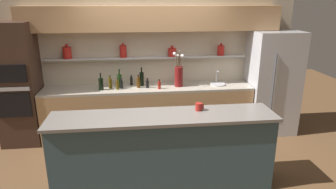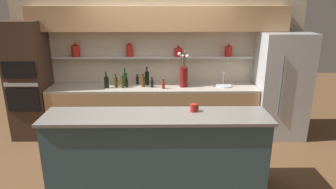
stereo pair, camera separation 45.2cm
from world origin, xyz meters
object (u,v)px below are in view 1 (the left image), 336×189
object	(u,v)px
bottle_oil_0	(118,85)
bottle_sauce_9	(159,85)
bottle_wine_1	(101,84)
oven_tower	(18,85)
bottle_spirit_8	(138,82)
bottle_wine_7	(120,80)
bottle_sauce_3	(122,84)
refrigerator	(272,83)
bottle_sauce_4	(147,84)
bottle_wine_6	(142,79)
flower_vase	(179,75)
bottle_sauce_2	(131,81)
sink_fixture	(218,83)
coffee_mug	(199,107)
bottle_oil_5	(110,83)

from	to	relation	value
bottle_oil_0	bottle_sauce_9	size ratio (longest dim) A/B	1.27
bottle_wine_1	oven_tower	bearing A→B (deg)	176.77
bottle_wine_1	bottle_spirit_8	world-z (taller)	bottle_wine_1
bottle_spirit_8	bottle_wine_7	bearing A→B (deg)	167.82
oven_tower	bottle_sauce_3	size ratio (longest dim) A/B	11.57
refrigerator	bottle_spirit_8	bearing A→B (deg)	179.36
bottle_sauce_3	bottle_sauce_4	bearing A→B (deg)	-3.60
bottle_sauce_4	bottle_spirit_8	distance (m)	0.16
oven_tower	bottle_spirit_8	distance (m)	2.01
oven_tower	bottle_spirit_8	bearing A→B (deg)	-0.26
bottle_wine_6	bottle_spirit_8	size ratio (longest dim) A/B	1.48
bottle_sauce_3	bottle_sauce_9	size ratio (longest dim) A/B	1.07
flower_vase	bottle_sauce_4	distance (m)	0.57
bottle_sauce_2	bottle_sauce_4	world-z (taller)	bottle_sauce_2
sink_fixture	bottle_sauce_9	size ratio (longest dim) A/B	1.68
sink_fixture	bottle_sauce_2	distance (m)	1.57
refrigerator	bottle_sauce_4	bearing A→B (deg)	-179.80
bottle_wine_6	coffee_mug	size ratio (longest dim) A/B	3.08
bottle_sauce_3	bottle_wine_7	world-z (taller)	bottle_wine_7
bottle_spirit_8	flower_vase	bearing A→B (deg)	-0.17
refrigerator	oven_tower	xyz separation A→B (m)	(-4.46, 0.04, 0.10)
bottle_sauce_2	bottle_oil_5	bearing A→B (deg)	-154.55
bottle_wine_7	bottle_sauce_9	xyz separation A→B (m)	(0.69, -0.19, -0.05)
flower_vase	sink_fixture	distance (m)	0.75
oven_tower	bottle_sauce_4	size ratio (longest dim) A/B	11.87
bottle_sauce_4	bottle_oil_5	bearing A→B (deg)	175.30
sink_fixture	bottle_oil_0	world-z (taller)	sink_fixture
bottle_oil_0	sink_fixture	bearing A→B (deg)	2.87
bottle_oil_0	bottle_sauce_2	xyz separation A→B (m)	(0.24, 0.26, -0.01)
bottle_sauce_9	coffee_mug	world-z (taller)	coffee_mug
oven_tower	bottle_oil_5	bearing A→B (deg)	0.31
bottle_oil_0	bottle_wine_1	distance (m)	0.28
bottle_wine_6	bottle_wine_7	xyz separation A→B (m)	(-0.39, -0.03, -0.01)
flower_vase	bottle_oil_0	distance (m)	1.08
coffee_mug	bottle_wine_7	bearing A→B (deg)	124.55
bottle_sauce_4	bottle_wine_6	bearing A→B (deg)	124.39
refrigerator	bottle_sauce_2	distance (m)	2.58
bottle_oil_0	bottle_spirit_8	distance (m)	0.36
bottle_sauce_9	bottle_spirit_8	bearing A→B (deg)	161.45
refrigerator	sink_fixture	world-z (taller)	refrigerator
bottle_sauce_4	bottle_spirit_8	world-z (taller)	bottle_spirit_8
flower_vase	bottle_sauce_3	bearing A→B (deg)	-179.71
bottle_sauce_9	flower_vase	bearing A→B (deg)	18.34
bottle_wine_1	bottle_sauce_4	world-z (taller)	bottle_wine_1
sink_fixture	bottle_oil_5	world-z (taller)	sink_fixture
bottle_sauce_2	bottle_wine_1	bearing A→B (deg)	-153.22
sink_fixture	bottle_wine_6	size ratio (longest dim) A/B	0.82
bottle_oil_5	bottle_wine_1	bearing A→B (deg)	-150.09
bottle_sauce_3	coffee_mug	world-z (taller)	coffee_mug
flower_vase	bottle_spirit_8	world-z (taller)	flower_vase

